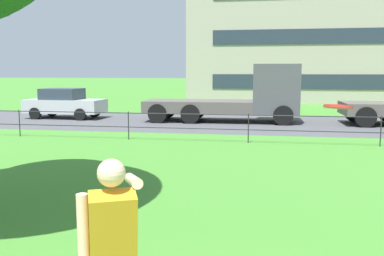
{
  "coord_description": "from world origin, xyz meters",
  "views": [
    {
      "loc": [
        0.5,
        -0.39,
        2.41
      ],
      "look_at": [
        -0.98,
        8.22,
        1.23
      ],
      "focal_mm": 39.33,
      "sensor_mm": 36.0,
      "label": 1
    }
  ],
  "objects_px": {
    "frisbee": "(338,107)",
    "car_silver_far_right": "(65,103)",
    "flatbed_truck_far_left": "(244,97)",
    "apartment_building_background": "(349,0)"
  },
  "relations": [
    {
      "from": "car_silver_far_right",
      "to": "apartment_building_background",
      "type": "distance_m",
      "value": 26.23
    },
    {
      "from": "frisbee",
      "to": "car_silver_far_right",
      "type": "bearing_deg",
      "value": 123.98
    },
    {
      "from": "frisbee",
      "to": "flatbed_truck_far_left",
      "type": "xyz_separation_m",
      "value": [
        -1.64,
        16.1,
        -0.86
      ]
    },
    {
      "from": "apartment_building_background",
      "to": "flatbed_truck_far_left",
      "type": "bearing_deg",
      "value": -113.34
    },
    {
      "from": "car_silver_far_right",
      "to": "apartment_building_background",
      "type": "height_order",
      "value": "apartment_building_background"
    },
    {
      "from": "car_silver_far_right",
      "to": "flatbed_truck_far_left",
      "type": "height_order",
      "value": "flatbed_truck_far_left"
    },
    {
      "from": "flatbed_truck_far_left",
      "to": "frisbee",
      "type": "bearing_deg",
      "value": -84.17
    },
    {
      "from": "car_silver_far_right",
      "to": "flatbed_truck_far_left",
      "type": "bearing_deg",
      "value": -0.32
    },
    {
      "from": "frisbee",
      "to": "apartment_building_background",
      "type": "relative_size",
      "value": 0.01
    },
    {
      "from": "car_silver_far_right",
      "to": "flatbed_truck_far_left",
      "type": "relative_size",
      "value": 0.55
    }
  ]
}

